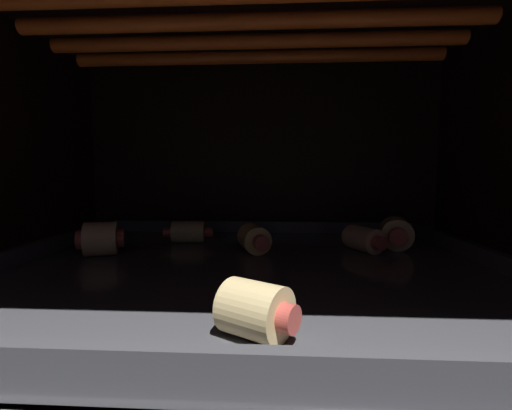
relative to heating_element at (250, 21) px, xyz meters
The scene contains 10 objects.
oven_wall_back 27.37cm from the heating_element, 90.00° to the left, with size 51.90×1.20×40.16cm, color black.
heating_element is the anchor object (origin of this frame).
oven_rack_mid 21.68cm from the heating_element, 90.00° to the right, with size 47.16×40.64×0.59cm.
baking_tray_mid 20.86cm from the heating_element, 90.00° to the right, with size 42.27×36.38×2.24cm.
pig_in_blanket_mid_0 23.66cm from the heating_element, 84.74° to the right, with size 4.51×3.97×2.79cm.
pig_in_blanket_mid_1 25.58cm from the heating_element, 27.82° to the left, with size 4.05×6.09×3.32cm.
pig_in_blanket_mid_2 23.30cm from the heating_element, 29.33° to the left, with size 3.97×5.69×2.57cm.
pig_in_blanket_mid_3 24.33cm from the heating_element, 168.99° to the left, with size 4.70×4.12×3.31cm.
pig_in_blanket_mid_4 23.18cm from the heating_element, 128.91° to the left, with size 5.81×2.80×2.49cm.
pig_in_blanket_mid_5 19.97cm from the heating_element, 88.55° to the left, with size 3.76×5.90×2.80cm.
Camera 1 is at (2.28, -30.47, 24.64)cm, focal length 24.84 mm.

